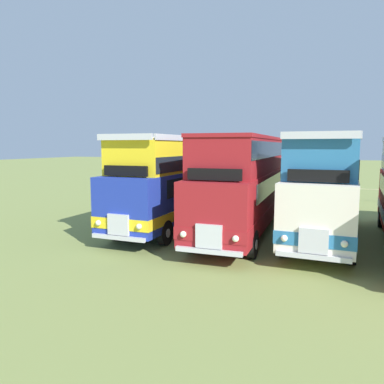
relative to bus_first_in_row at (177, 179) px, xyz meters
The scene contains 3 objects.
bus_first_in_row is the anchor object (origin of this frame).
bus_second_in_row 3.57m from the bus_first_in_row, ahead, with size 2.89×11.75×4.49m.
bus_third_in_row 7.16m from the bus_first_in_row, ahead, with size 2.83×9.78×4.52m.
Camera 1 is at (-6.70, -16.82, 4.06)m, focal length 34.82 mm.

